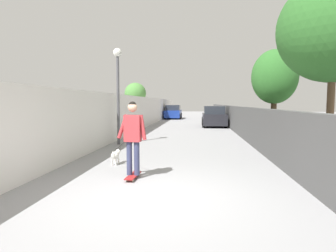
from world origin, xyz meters
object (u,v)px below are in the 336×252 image
at_px(person_skateboarder, 133,132).
at_px(skateboard, 133,176).
at_px(tree_right_far, 334,29).
at_px(car_far, 173,112).
at_px(tree_right_mid, 275,77).
at_px(lamp_post, 118,79).
at_px(tree_left_near, 135,94).
at_px(car_near, 214,117).
at_px(dog, 116,155).

bearing_deg(person_skateboarder, skateboard, 45.00).
distance_m(tree_right_far, car_far, 24.55).
relative_size(tree_right_mid, person_skateboarder, 2.35).
xyz_separation_m(person_skateboarder, car_far, (25.25, 1.27, -0.38)).
xyz_separation_m(tree_right_mid, lamp_post, (-0.92, 6.64, -0.07)).
bearing_deg(tree_left_near, lamp_post, -170.68).
bearing_deg(tree_left_near, car_far, -19.36).
distance_m(skateboard, person_skateboarder, 1.02).
height_order(tree_right_mid, car_near, tree_right_mid).
bearing_deg(tree_right_far, car_far, 15.18).
xyz_separation_m(tree_right_far, lamp_post, (3.58, 6.98, -0.93)).
relative_size(tree_left_near, tree_right_far, 0.68).
height_order(lamp_post, car_near, lamp_post).
bearing_deg(tree_left_near, tree_right_mid, -142.96).
distance_m(tree_left_near, lamp_post, 12.58).
relative_size(car_near, car_far, 1.02).
bearing_deg(tree_right_mid, dog, 130.49).
height_order(tree_left_near, tree_right_mid, tree_right_mid).
relative_size(tree_right_far, lamp_post, 1.27).
bearing_deg(car_far, tree_right_far, -164.82).
distance_m(tree_right_mid, lamp_post, 6.70).
distance_m(tree_right_far, car_near, 14.12).
height_order(tree_right_far, dog, tree_right_far).
height_order(person_skateboarder, car_far, person_skateboarder).
distance_m(tree_right_mid, person_skateboarder, 8.06).
height_order(dog, car_near, car_near).
relative_size(tree_right_mid, tree_right_far, 0.79).
bearing_deg(tree_right_mid, car_far, 17.63).
relative_size(tree_right_mid, car_near, 1.00).
xyz_separation_m(tree_right_far, car_near, (13.59, 2.39, -3.02)).
height_order(tree_right_mid, skateboard, tree_right_mid).
bearing_deg(lamp_post, tree_right_mid, -82.15).
bearing_deg(tree_right_far, tree_right_mid, 4.32).
distance_m(lamp_post, skateboard, 6.28).
distance_m(tree_left_near, person_skateboarder, 18.23).
height_order(tree_right_far, car_near, tree_right_far).
relative_size(tree_right_far, dog, 2.97).
bearing_deg(tree_left_near, dog, -169.37).
bearing_deg(skateboard, tree_right_far, -71.15).
height_order(tree_right_mid, lamp_post, lamp_post).
bearing_deg(tree_right_far, car_near, 9.97).
distance_m(lamp_post, car_near, 11.20).
xyz_separation_m(skateboard, car_far, (25.25, 1.27, 0.65)).
xyz_separation_m(tree_right_mid, tree_right_far, (-4.50, -0.34, 0.86)).
xyz_separation_m(skateboard, car_near, (15.33, -2.72, 0.65)).
bearing_deg(car_far, lamp_post, 178.28).
height_order(tree_left_near, car_far, tree_left_near).
xyz_separation_m(lamp_post, car_near, (10.00, -4.59, -2.09)).
bearing_deg(lamp_post, tree_right_far, -117.18).
height_order(skateboard, person_skateboarder, person_skateboarder).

